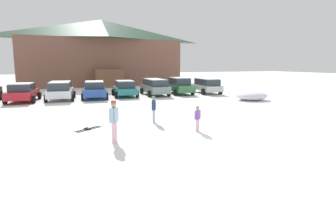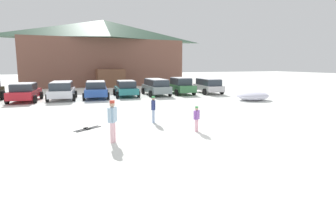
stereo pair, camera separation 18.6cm
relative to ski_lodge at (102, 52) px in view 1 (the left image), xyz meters
The scene contains 14 objects.
ground 31.40m from the ski_lodge, 91.62° to the right, with size 160.00×160.00×0.00m, color white.
ski_lodge is the anchor object (origin of this frame).
parked_red_sedan 18.06m from the ski_lodge, 119.28° to the right, with size 2.49×4.46×1.53m.
parked_white_suv 16.82m from the ski_lodge, 110.62° to the right, with size 2.53×4.33×1.57m.
parked_blue_hatchback 15.96m from the ski_lodge, 100.85° to the right, with size 2.59×4.92×1.55m.
parked_teal_hatchback 15.56m from the ski_lodge, 90.49° to the right, with size 2.37×4.20×1.53m.
parked_grey_wagon 15.87m from the ski_lodge, 79.32° to the right, with size 2.23×4.63×1.62m.
parked_green_coupe 16.42m from the ski_lodge, 69.69° to the right, with size 2.24×4.70×1.70m.
parked_silver_wagon 18.10m from the ski_lodge, 61.25° to the right, with size 2.43×4.48×1.56m.
skier_teen_in_navy_coat 27.04m from the ski_lodge, 92.55° to the right, with size 0.31×0.49×1.41m.
skier_child_in_purple_jacket 29.45m from the ski_lodge, 89.84° to the right, with size 0.37×0.30×1.16m.
skier_adult_in_blue_parka 29.95m from the ski_lodge, 97.26° to the right, with size 0.41×0.55×1.67m.
pair_of_skis 27.70m from the ski_lodge, 99.56° to the right, with size 1.32×1.00×0.08m.
plowed_snow_pile 23.92m from the ski_lodge, 66.54° to the right, with size 2.83×2.26×0.75m, color white.
Camera 1 is at (-4.64, -8.49, 3.06)m, focal length 28.00 mm.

